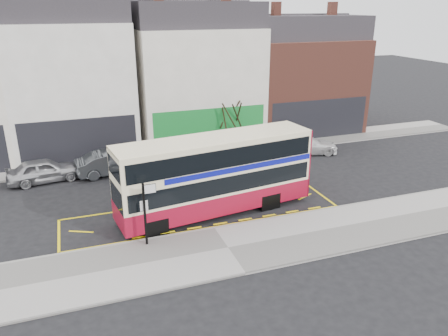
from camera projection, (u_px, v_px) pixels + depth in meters
name	position (u px, v px, depth m)	size (l,w,h in m)	color
ground	(212.00, 227.00, 21.15)	(120.00, 120.00, 0.00)	black
pavement	(228.00, 249.00, 19.09)	(40.00, 4.00, 0.15)	#9E9A96
kerb	(214.00, 229.00, 20.79)	(40.00, 0.15, 0.15)	gray
far_pavement	(164.00, 156.00, 30.82)	(50.00, 3.00, 0.15)	#9E9A96
road_markings	(202.00, 213.00, 22.56)	(14.00, 3.40, 0.01)	yellow
terrace_left	(71.00, 77.00, 30.77)	(8.00, 8.01, 11.80)	white
terrace_green_shop	(194.00, 74.00, 33.68)	(9.00, 8.01, 11.30)	white
terrace_right	(297.00, 74.00, 36.67)	(9.00, 8.01, 10.30)	brown
double_decker_bus	(216.00, 174.00, 21.93)	(10.32, 3.67, 4.03)	#FFF0C2
bus_stop_post	(146.00, 208.00, 18.76)	(0.72, 0.13, 2.91)	black
car_silver	(44.00, 170.00, 26.29)	(1.72, 4.27, 1.45)	#AEAEB3
car_grey	(113.00, 162.00, 27.51)	(1.60, 4.58, 1.51)	#43484B
car_white	(306.00, 144.00, 31.35)	(1.86, 4.57, 1.33)	white
street_tree_right	(231.00, 108.00, 31.04)	(2.15, 2.15, 4.65)	black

